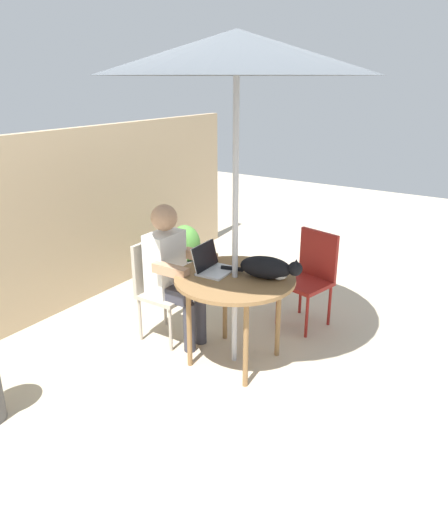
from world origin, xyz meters
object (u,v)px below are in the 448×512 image
patio_umbrella (237,53)px  chair_empty (311,272)px  patio_table (235,285)px  potted_plant_near_fence (185,253)px  chair_occupied (159,282)px  cat (269,268)px  person_seated (172,268)px  laptop (211,264)px

patio_umbrella → chair_empty: 2.07m
patio_table → potted_plant_near_fence: 1.68m
chair_occupied → chair_empty: size_ratio=1.00×
chair_empty → chair_occupied: bearing=133.2°
patio_table → cat: (0.12, -0.23, 0.15)m
chair_empty → patio_umbrella: bearing=166.2°
person_seated → potted_plant_near_fence: size_ratio=1.79×
patio_umbrella → laptop: patio_umbrella is taller
chair_occupied → potted_plant_near_fence: chair_occupied is taller
person_seated → cat: (0.12, -0.85, 0.14)m
patio_table → person_seated: 0.62m
chair_occupied → cat: bearing=-83.4°
laptop → cat: 0.47m
laptop → potted_plant_near_fence: 1.55m
chair_empty → cat: size_ratio=1.35×
chair_empty → laptop: (-0.96, 0.46, 0.29)m
laptop → chair_occupied: bearing=89.7°
patio_table → patio_umbrella: (0.00, 0.00, 1.66)m
potted_plant_near_fence → chair_occupied: bearing=-154.0°
patio_table → chair_empty: (0.95, -0.23, -0.16)m
person_seated → potted_plant_near_fence: (1.04, 0.67, -0.32)m
chair_empty → laptop: size_ratio=2.83×
patio_umbrella → chair_empty: (0.95, -0.23, -1.82)m
person_seated → cat: size_ratio=1.88×
patio_umbrella → cat: 1.53m
patio_umbrella → laptop: (-0.00, 0.22, -1.53)m
chair_occupied → potted_plant_near_fence: (1.04, 0.51, -0.15)m
chair_empty → cat: (-0.84, 0.00, 0.31)m
chair_empty → person_seated: 1.29m
patio_umbrella → potted_plant_near_fence: patio_umbrella is taller
chair_occupied → laptop: 0.63m
patio_umbrella → potted_plant_near_fence: bearing=51.1°
patio_table → potted_plant_near_fence: size_ratio=1.38×
chair_occupied → patio_table: bearing=-90.0°
laptop → chair_empty: bearing=-25.6°
patio_table → potted_plant_near_fence: patio_table is taller
chair_occupied → chair_empty: same height
person_seated → potted_plant_near_fence: person_seated is taller
patio_table → chair_empty: bearing=-13.8°
chair_occupied → potted_plant_near_fence: 1.17m
patio_umbrella → chair_occupied: bearing=90.0°
cat → potted_plant_near_fence: bearing=58.7°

